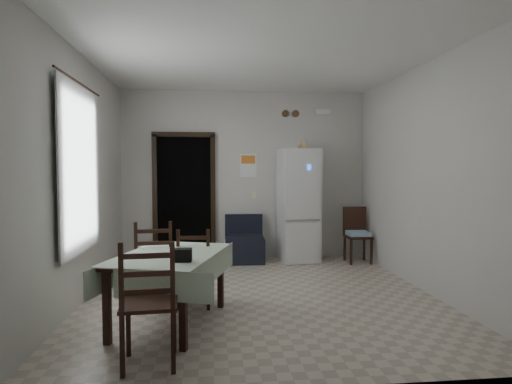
{
  "coord_description": "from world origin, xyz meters",
  "views": [
    {
      "loc": [
        -0.6,
        -5.14,
        1.55
      ],
      "look_at": [
        0.0,
        0.5,
        1.25
      ],
      "focal_mm": 30.0,
      "sensor_mm": 36.0,
      "label": 1
    }
  ],
  "objects_px": {
    "fridge": "(298,205)",
    "dining_chair_far_right": "(195,267)",
    "dining_chair_far_left": "(154,264)",
    "dining_chair_near_head": "(149,302)",
    "navy_seat": "(245,239)",
    "corner_chair": "(358,235)",
    "dining_table": "(171,289)"
  },
  "relations": [
    {
      "from": "fridge",
      "to": "dining_chair_far_right",
      "type": "distance_m",
      "value": 2.82
    },
    {
      "from": "dining_chair_far_right",
      "to": "dining_chair_far_left",
      "type": "bearing_deg",
      "value": 7.46
    },
    {
      "from": "dining_chair_far_right",
      "to": "dining_chair_near_head",
      "type": "relative_size",
      "value": 0.88
    },
    {
      "from": "navy_seat",
      "to": "dining_chair_far_left",
      "type": "bearing_deg",
      "value": -115.87
    },
    {
      "from": "dining_chair_far_left",
      "to": "dining_chair_near_head",
      "type": "bearing_deg",
      "value": 90.04
    },
    {
      "from": "fridge",
      "to": "corner_chair",
      "type": "relative_size",
      "value": 2.07
    },
    {
      "from": "fridge",
      "to": "navy_seat",
      "type": "relative_size",
      "value": 2.43
    },
    {
      "from": "fridge",
      "to": "dining_chair_far_right",
      "type": "xyz_separation_m",
      "value": [
        -1.65,
        -2.23,
        -0.5
      ]
    },
    {
      "from": "navy_seat",
      "to": "dining_table",
      "type": "xyz_separation_m",
      "value": [
        -0.97,
        -2.78,
        -0.03
      ]
    },
    {
      "from": "dining_chair_far_right",
      "to": "dining_chair_near_head",
      "type": "height_order",
      "value": "dining_chair_near_head"
    },
    {
      "from": "dining_chair_far_right",
      "to": "dining_chair_near_head",
      "type": "distance_m",
      "value": 1.48
    },
    {
      "from": "dining_table",
      "to": "corner_chair",
      "type": "bearing_deg",
      "value": 58.75
    },
    {
      "from": "dining_table",
      "to": "dining_chair_near_head",
      "type": "xyz_separation_m",
      "value": [
        -0.08,
        -0.9,
        0.15
      ]
    },
    {
      "from": "dining_table",
      "to": "dining_chair_far_left",
      "type": "relative_size",
      "value": 1.38
    },
    {
      "from": "corner_chair",
      "to": "dining_chair_far_left",
      "type": "bearing_deg",
      "value": -146.6
    },
    {
      "from": "navy_seat",
      "to": "dining_table",
      "type": "distance_m",
      "value": 2.95
    },
    {
      "from": "corner_chair",
      "to": "dining_chair_near_head",
      "type": "bearing_deg",
      "value": -130.05
    },
    {
      "from": "fridge",
      "to": "dining_chair_far_right",
      "type": "height_order",
      "value": "fridge"
    },
    {
      "from": "dining_chair_near_head",
      "to": "dining_chair_far_left",
      "type": "bearing_deg",
      "value": -87.85
    },
    {
      "from": "corner_chair",
      "to": "dining_chair_far_right",
      "type": "relative_size",
      "value": 1.02
    },
    {
      "from": "fridge",
      "to": "dining_chair_near_head",
      "type": "distance_m",
      "value": 4.19
    },
    {
      "from": "dining_chair_far_left",
      "to": "dining_chair_near_head",
      "type": "distance_m",
      "value": 1.44
    },
    {
      "from": "dining_chair_far_right",
      "to": "corner_chair",
      "type": "bearing_deg",
      "value": -137.67
    },
    {
      "from": "fridge",
      "to": "dining_chair_near_head",
      "type": "bearing_deg",
      "value": -124.94
    },
    {
      "from": "dining_table",
      "to": "dining_chair_far_right",
      "type": "height_order",
      "value": "dining_chair_far_right"
    },
    {
      "from": "navy_seat",
      "to": "dining_table",
      "type": "height_order",
      "value": "navy_seat"
    },
    {
      "from": "corner_chair",
      "to": "dining_chair_far_right",
      "type": "bearing_deg",
      "value": -142.52
    },
    {
      "from": "corner_chair",
      "to": "dining_chair_far_right",
      "type": "distance_m",
      "value": 3.27
    },
    {
      "from": "navy_seat",
      "to": "fridge",
      "type": "bearing_deg",
      "value": 2.19
    },
    {
      "from": "fridge",
      "to": "dining_chair_far_right",
      "type": "relative_size",
      "value": 2.11
    },
    {
      "from": "corner_chair",
      "to": "dining_chair_near_head",
      "type": "height_order",
      "value": "dining_chair_near_head"
    },
    {
      "from": "dining_chair_far_left",
      "to": "dining_chair_near_head",
      "type": "relative_size",
      "value": 0.98
    }
  ]
}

